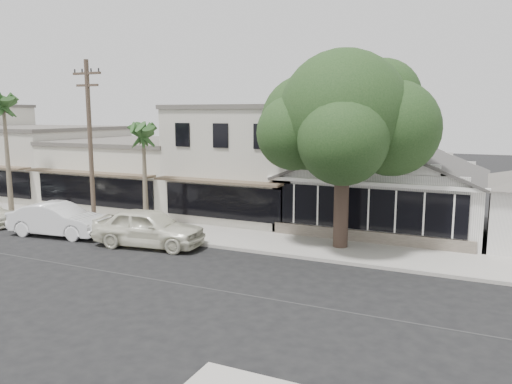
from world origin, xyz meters
The scene contains 12 objects.
ground centered at (0.00, 0.00, 0.00)m, with size 140.00×140.00×0.00m, color black.
sidewalk_north centered at (-8.00, 6.75, 0.07)m, with size 90.00×3.50×0.15m, color #9E9991.
corner_shop centered at (5.00, 12.47, 2.62)m, with size 10.40×8.60×5.10m.
row_building_near centered at (-3.00, 13.50, 3.25)m, with size 8.00×10.00×6.50m, color beige.
row_building_midnear centered at (-12.00, 13.50, 2.10)m, with size 10.00×10.00×4.20m, color silver.
row_building_midfar centered at (-22.50, 13.50, 2.50)m, with size 11.00×10.00×5.00m, color beige.
utility_pole centered at (-9.00, 5.20, 4.79)m, with size 1.80×0.24×9.00m.
car_0 centered at (-4.39, 3.87, 0.91)m, with size 2.16×5.36×1.83m, color silver.
car_1 centered at (-9.93, 3.61, 0.85)m, with size 1.81×5.18×1.71m, color white.
shade_tree centered at (3.95, 7.41, 6.00)m, with size 8.21×7.42×9.11m.
palm_east centered at (-6.56, 6.51, 5.19)m, with size 2.75×2.75×6.11m.
palm_mid centered at (-16.48, 6.10, 6.70)m, with size 2.67×2.67×7.79m.
Camera 1 is at (9.96, -14.90, 6.26)m, focal length 35.00 mm.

